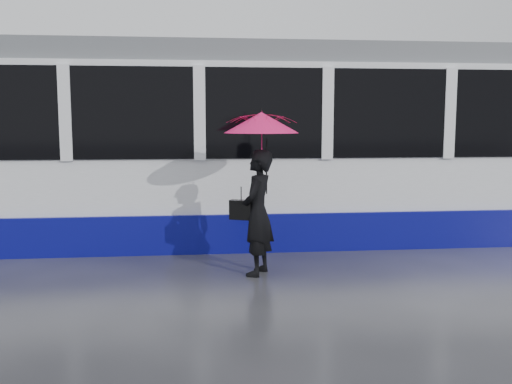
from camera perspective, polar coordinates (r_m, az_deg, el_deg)
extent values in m
plane|color=#28282D|center=(7.87, -9.79, -8.32)|extent=(90.00, 90.00, 0.00)
cube|color=#3F3D38|center=(9.59, -9.11, -5.46)|extent=(34.00, 0.07, 0.02)
cube|color=#3F3D38|center=(11.00, -8.72, -3.84)|extent=(34.00, 0.07, 0.02)
imported|color=black|center=(7.68, 0.16, -2.09)|extent=(0.62, 0.73, 1.70)
imported|color=#F2148C|center=(7.60, 0.54, 4.95)|extent=(1.23, 1.24, 0.85)
cone|color=#F2148C|center=(7.59, 0.54, 6.96)|extent=(1.32, 1.32, 0.28)
cylinder|color=black|center=(7.59, 0.54, 8.16)|extent=(0.01, 0.01, 0.06)
cylinder|color=black|center=(7.64, 1.07, 2.57)|extent=(0.02, 0.02, 0.74)
cube|color=black|center=(7.68, -1.49, -1.79)|extent=(0.33, 0.24, 0.26)
cylinder|color=black|center=(7.65, -1.50, -0.15)|extent=(0.01, 0.01, 0.18)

